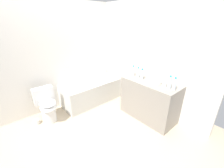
{
  "coord_description": "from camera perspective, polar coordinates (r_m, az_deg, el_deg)",
  "views": [
    {
      "loc": [
        -1.23,
        -1.88,
        1.96
      ],
      "look_at": [
        0.56,
        0.15,
        0.76
      ],
      "focal_mm": 23.64,
      "sensor_mm": 36.0,
      "label": 1
    }
  ],
  "objects": [
    {
      "name": "sink_faucet",
      "position": [
        3.1,
        17.63,
        1.93
      ],
      "size": [
        0.1,
        0.15,
        0.06
      ],
      "color": "silver",
      "rests_on": "vanity_counter"
    },
    {
      "name": "water_bottle_1",
      "position": [
        3.04,
        11.52,
        3.71
      ],
      "size": [
        0.07,
        0.07,
        0.22
      ],
      "color": "silver",
      "rests_on": "vanity_counter"
    },
    {
      "name": "wall_right_mirror",
      "position": [
        3.37,
        13.46,
        9.68
      ],
      "size": [
        0.1,
        3.01,
        2.33
      ],
      "primitive_type": "cube",
      "color": "silver",
      "rests_on": "ground_plane"
    },
    {
      "name": "ground_plane",
      "position": [
        2.98,
        -6.44,
        -17.34
      ],
      "size": [
        3.81,
        3.81,
        0.0
      ],
      "primitive_type": "plane",
      "color": "#C1AD8E"
    },
    {
      "name": "water_bottle_2",
      "position": [
        3.2,
        8.15,
        5.04
      ],
      "size": [
        0.06,
        0.06,
        0.23
      ],
      "color": "silver",
      "rests_on": "vanity_counter"
    },
    {
      "name": "vanity_counter",
      "position": [
        3.19,
        14.21,
        -5.84
      ],
      "size": [
        0.55,
        1.13,
        0.83
      ],
      "primitive_type": "cube",
      "color": "gray",
      "rests_on": "ground_plane"
    },
    {
      "name": "drinking_glass_0",
      "position": [
        2.83,
        19.57,
        0.01
      ],
      "size": [
        0.08,
        0.08,
        0.1
      ],
      "primitive_type": "cylinder",
      "color": "white",
      "rests_on": "vanity_counter"
    },
    {
      "name": "water_bottle_3",
      "position": [
        2.75,
        21.38,
        0.51
      ],
      "size": [
        0.07,
        0.07,
        0.24
      ],
      "color": "silver",
      "rests_on": "vanity_counter"
    },
    {
      "name": "water_bottle_0",
      "position": [
        3.12,
        10.09,
        4.34
      ],
      "size": [
        0.06,
        0.06,
        0.22
      ],
      "color": "silver",
      "rests_on": "vanity_counter"
    },
    {
      "name": "sink_basin",
      "position": [
        2.95,
        15.67,
        1.05
      ],
      "size": [
        0.32,
        0.32,
        0.05
      ],
      "primitive_type": "cylinder",
      "color": "white",
      "rests_on": "vanity_counter"
    },
    {
      "name": "water_bottle_4",
      "position": [
        2.73,
        23.01,
        -0.03
      ],
      "size": [
        0.06,
        0.06,
        0.23
      ],
      "color": "silver",
      "rests_on": "vanity_counter"
    },
    {
      "name": "toilet_paper_roll",
      "position": [
        3.44,
        -27.24,
        -12.85
      ],
      "size": [
        0.11,
        0.11,
        0.1
      ],
      "primitive_type": "cylinder",
      "color": "white",
      "rests_on": "ground_plane"
    },
    {
      "name": "wall_back_tiled",
      "position": [
        3.55,
        -20.28,
        9.59
      ],
      "size": [
        3.21,
        0.1,
        2.33
      ],
      "primitive_type": "cube",
      "color": "silver",
      "rests_on": "ground_plane"
    },
    {
      "name": "bathtub",
      "position": [
        3.78,
        -8.02,
        -2.61
      ],
      "size": [
        1.45,
        0.66,
        1.16
      ],
      "color": "silver",
      "rests_on": "ground_plane"
    },
    {
      "name": "toilet",
      "position": [
        3.29,
        -23.8,
        -7.69
      ],
      "size": [
        0.4,
        0.53,
        0.71
      ],
      "rotation": [
        0.0,
        0.0,
        -1.62
      ],
      "color": "white",
      "rests_on": "ground_plane"
    }
  ]
}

